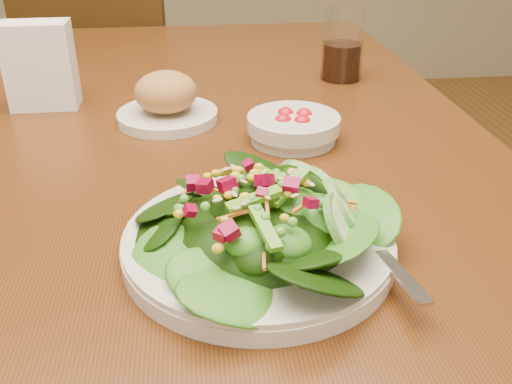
# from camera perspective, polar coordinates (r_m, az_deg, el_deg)

# --- Properties ---
(dining_table) EXTENTS (0.90, 1.40, 0.75)m
(dining_table) POSITION_cam_1_polar(r_m,az_deg,el_deg) (0.86, -7.82, -0.73)
(dining_table) COLOR #55270F
(dining_table) RESTS_ON ground_plane
(chair_far) EXTENTS (0.54, 0.54, 1.00)m
(chair_far) POSITION_cam_1_polar(r_m,az_deg,el_deg) (1.89, -14.37, 11.26)
(chair_far) COLOR #372108
(chair_far) RESTS_ON ground_plane
(salad_plate) EXTENTS (0.27, 0.26, 0.08)m
(salad_plate) POSITION_cam_1_polar(r_m,az_deg,el_deg) (0.54, 1.21, -3.57)
(salad_plate) COLOR silver
(salad_plate) RESTS_ON dining_table
(bread_plate) EXTENTS (0.15, 0.15, 0.08)m
(bread_plate) POSITION_cam_1_polar(r_m,az_deg,el_deg) (0.86, -8.94, 8.96)
(bread_plate) COLOR silver
(bread_plate) RESTS_ON dining_table
(tomato_bowl) EXTENTS (0.13, 0.13, 0.04)m
(tomato_bowl) POSITION_cam_1_polar(r_m,az_deg,el_deg) (0.79, 3.75, 6.48)
(tomato_bowl) COLOR silver
(tomato_bowl) RESTS_ON dining_table
(drinking_glass) EXTENTS (0.07, 0.07, 0.13)m
(drinking_glass) POSITION_cam_1_polar(r_m,az_deg,el_deg) (1.05, 8.63, 14.00)
(drinking_glass) COLOR silver
(drinking_glass) RESTS_ON dining_table
(napkin_holder) EXTENTS (0.10, 0.06, 0.13)m
(napkin_holder) POSITION_cam_1_polar(r_m,az_deg,el_deg) (0.96, -20.81, 11.95)
(napkin_holder) COLOR white
(napkin_holder) RESTS_ON dining_table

